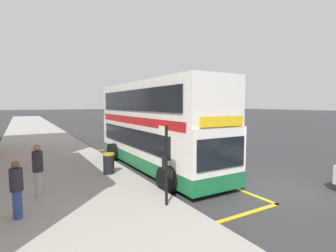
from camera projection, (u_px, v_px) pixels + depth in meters
The scene contains 9 objects.
ground_plane at pixel (87, 127), 37.41m from camera, with size 260.00×260.00×0.00m, color #333335.
pavement_near at pixel (33, 128), 33.89m from camera, with size 6.00×76.00×0.14m, color #A39E93.
double_decker_bus at pixel (155, 128), 13.12m from camera, with size 3.18×10.10×4.40m.
bus_bay_markings at pixel (153, 168), 13.23m from camera, with size 2.84×12.95×0.01m.
bus_stop_sign at pixel (165, 156), 7.94m from camera, with size 0.09×0.51×2.59m.
parked_car_black_across at pixel (158, 126), 28.77m from camera, with size 2.09×4.20×1.62m.
pedestrian_waiting_near_sign at pixel (17, 188), 6.99m from camera, with size 0.34×0.34×1.63m.
pedestrian_further_back at pixel (38, 168), 8.63m from camera, with size 0.34×0.34×1.82m.
litter_bin at pixel (109, 163), 11.59m from camera, with size 0.52×0.52×0.94m.
Camera 1 is at (-8.47, -6.22, 3.31)m, focal length 27.14 mm.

